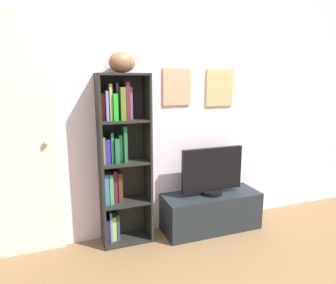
{
  "coord_description": "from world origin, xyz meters",
  "views": [
    {
      "loc": [
        -1.27,
        -1.74,
        1.55
      ],
      "look_at": [
        -0.31,
        0.85,
        0.97
      ],
      "focal_mm": 33.0,
      "sensor_mm": 36.0,
      "label": 1
    }
  ],
  "objects_px": {
    "bookshelf": "(119,157)",
    "television": "(212,172)",
    "door": "(3,140)",
    "tv_stand": "(211,211)",
    "football": "(122,62)"
  },
  "relations": [
    {
      "from": "bookshelf",
      "to": "television",
      "type": "xyz_separation_m",
      "value": [
        0.92,
        -0.1,
        -0.22
      ]
    },
    {
      "from": "football",
      "to": "television",
      "type": "relative_size",
      "value": 0.37
    },
    {
      "from": "television",
      "to": "door",
      "type": "relative_size",
      "value": 0.31
    },
    {
      "from": "bookshelf",
      "to": "football",
      "type": "height_order",
      "value": "football"
    },
    {
      "from": "tv_stand",
      "to": "door",
      "type": "bearing_deg",
      "value": 174.75
    },
    {
      "from": "television",
      "to": "bookshelf",
      "type": "bearing_deg",
      "value": 173.94
    },
    {
      "from": "bookshelf",
      "to": "television",
      "type": "height_order",
      "value": "bookshelf"
    },
    {
      "from": "football",
      "to": "bookshelf",
      "type": "bearing_deg",
      "value": 144.75
    },
    {
      "from": "football",
      "to": "door",
      "type": "relative_size",
      "value": 0.12
    },
    {
      "from": "television",
      "to": "door",
      "type": "xyz_separation_m",
      "value": [
        -1.86,
        0.17,
        0.42
      ]
    },
    {
      "from": "television",
      "to": "football",
      "type": "bearing_deg",
      "value": 175.63
    },
    {
      "from": "bookshelf",
      "to": "door",
      "type": "height_order",
      "value": "door"
    },
    {
      "from": "bookshelf",
      "to": "tv_stand",
      "type": "height_order",
      "value": "bookshelf"
    },
    {
      "from": "tv_stand",
      "to": "football",
      "type": "bearing_deg",
      "value": 175.56
    },
    {
      "from": "bookshelf",
      "to": "tv_stand",
      "type": "bearing_deg",
      "value": -6.12
    }
  ]
}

